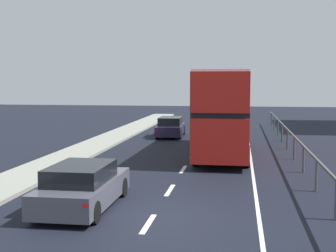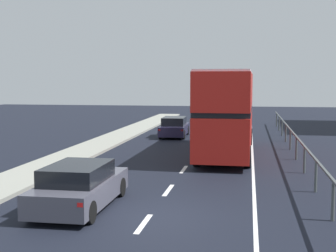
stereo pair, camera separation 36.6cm
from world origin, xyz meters
The scene contains 6 objects.
ground_plane centered at (0.00, 0.00, -0.05)m, with size 74.35×120.00×0.10m, color black.
lane_paint_markings centered at (1.92, 8.36, 0.00)m, with size 3.16×46.00×0.01m.
bridge_side_railing centered at (5.15, 9.00, 0.94)m, with size 0.10×42.00×1.17m.
double_decker_bus_red centered at (1.68, 11.96, 2.35)m, with size 2.70×10.84×4.40m.
hatchback_car_near centered at (-2.29, 0.40, 0.67)m, with size 1.90×4.54×1.39m.
sedan_car_ahead centered at (-2.32, 19.36, 0.67)m, with size 1.86×4.32×1.39m.
Camera 2 is at (2.80, -13.33, 3.91)m, focal length 50.94 mm.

